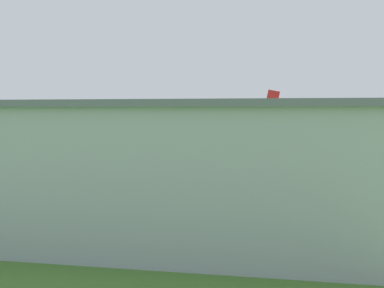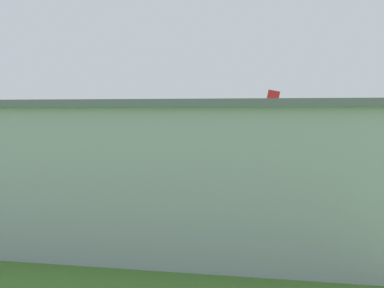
{
  "view_description": "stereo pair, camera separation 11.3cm",
  "coord_description": "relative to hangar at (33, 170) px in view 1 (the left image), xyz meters",
  "views": [
    {
      "loc": [
        -14.45,
        60.44,
        7.22
      ],
      "look_at": [
        -4.81,
        12.48,
        4.47
      ],
      "focal_mm": 53.9,
      "sensor_mm": 36.0,
      "label": 1
    },
    {
      "loc": [
        -14.56,
        60.42,
        7.22
      ],
      "look_at": [
        -4.81,
        12.48,
        4.47
      ],
      "focal_mm": 53.9,
      "sensor_mm": 36.0,
      "label": 2
    }
  ],
  "objects": [
    {
      "name": "biplane",
      "position": [
        -9.14,
        -24.55,
        3.1
      ],
      "size": [
        7.26,
        9.18,
        4.12
      ],
      "color": "#B21E1E"
    },
    {
      "name": "ground_plane",
      "position": [
        -0.85,
        -30.22,
        -3.9
      ],
      "size": [
        400.0,
        400.0,
        0.0
      ],
      "primitive_type": "plane",
      "color": "#47752D"
    },
    {
      "name": "person_near_hangar_door",
      "position": [
        -16.5,
        -15.68,
        -3.05
      ],
      "size": [
        0.49,
        0.49,
        1.71
      ],
      "color": "#3F3F47",
      "rests_on": "ground_plane"
    },
    {
      "name": "hangar",
      "position": [
        0.0,
        0.0,
        0.0
      ],
      "size": [
        40.62,
        11.95,
        7.78
      ],
      "color": "#99A3AD",
      "rests_on": "ground_plane"
    }
  ]
}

